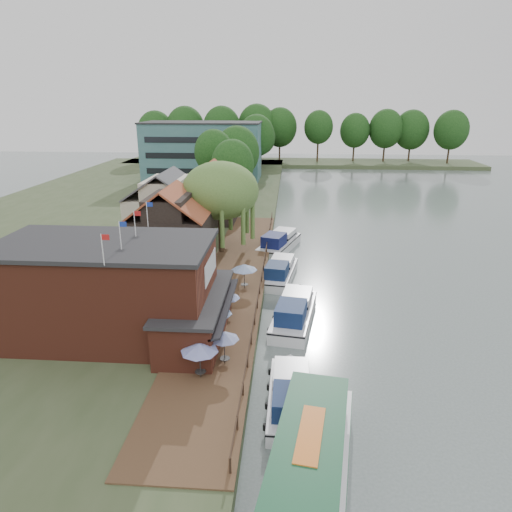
{
  "coord_description": "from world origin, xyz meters",
  "views": [
    {
      "loc": [
        -2.83,
        -30.87,
        17.8
      ],
      "look_at": [
        -6.0,
        12.0,
        3.0
      ],
      "focal_mm": 32.0,
      "sensor_mm": 36.0,
      "label": 1
    }
  ],
  "objects_px": {
    "umbrella_0": "(200,360)",
    "pub": "(134,290)",
    "cottage_c": "(211,192)",
    "willow": "(221,208)",
    "umbrella_4": "(244,276)",
    "cruiser_0": "(290,391)",
    "hotel_block": "(203,151)",
    "umbrella_3": "(227,305)",
    "cruiser_3": "(279,240)",
    "tour_boat": "(307,469)",
    "cottage_a": "(171,227)",
    "swan": "(305,488)",
    "cruiser_1": "(294,309)",
    "cottage_b": "(167,206)",
    "umbrella_2": "(218,322)",
    "cruiser_2": "(280,269)",
    "umbrella_1": "(224,348)"
  },
  "relations": [
    {
      "from": "umbrella_0",
      "to": "pub",
      "type": "bearing_deg",
      "value": 137.82
    },
    {
      "from": "cottage_c",
      "to": "umbrella_0",
      "type": "relative_size",
      "value": 3.54
    },
    {
      "from": "willow",
      "to": "umbrella_0",
      "type": "relative_size",
      "value": 4.34
    },
    {
      "from": "umbrella_4",
      "to": "cruiser_0",
      "type": "xyz_separation_m",
      "value": [
        4.27,
        -15.58,
        -1.23
      ]
    },
    {
      "from": "hotel_block",
      "to": "umbrella_3",
      "type": "bearing_deg",
      "value": -78.02
    },
    {
      "from": "cruiser_3",
      "to": "tour_boat",
      "type": "distance_m",
      "value": 37.25
    },
    {
      "from": "cottage_a",
      "to": "umbrella_0",
      "type": "bearing_deg",
      "value": -71.41
    },
    {
      "from": "umbrella_4",
      "to": "swan",
      "type": "distance_m",
      "value": 22.65
    },
    {
      "from": "pub",
      "to": "cruiser_1",
      "type": "height_order",
      "value": "pub"
    },
    {
      "from": "willow",
      "to": "umbrella_0",
      "type": "xyz_separation_m",
      "value": [
        2.32,
        -25.27,
        -3.93
      ]
    },
    {
      "from": "pub",
      "to": "cottage_b",
      "type": "bearing_deg",
      "value": 99.09
    },
    {
      "from": "umbrella_2",
      "to": "umbrella_4",
      "type": "relative_size",
      "value": 0.99
    },
    {
      "from": "cottage_a",
      "to": "willow",
      "type": "height_order",
      "value": "willow"
    },
    {
      "from": "pub",
      "to": "cottage_c",
      "type": "height_order",
      "value": "cottage_c"
    },
    {
      "from": "cruiser_2",
      "to": "cruiser_1",
      "type": "bearing_deg",
      "value": -73.07
    },
    {
      "from": "cruiser_3",
      "to": "umbrella_0",
      "type": "bearing_deg",
      "value": -80.54
    },
    {
      "from": "umbrella_4",
      "to": "cruiser_3",
      "type": "bearing_deg",
      "value": 79.25
    },
    {
      "from": "umbrella_1",
      "to": "umbrella_2",
      "type": "xyz_separation_m",
      "value": [
        -0.98,
        3.65,
        0.0
      ]
    },
    {
      "from": "umbrella_4",
      "to": "swan",
      "type": "xyz_separation_m",
      "value": [
        5.06,
        -21.98,
        -2.07
      ]
    },
    {
      "from": "hotel_block",
      "to": "umbrella_1",
      "type": "xyz_separation_m",
      "value": [
        15.14,
        -74.63,
        -4.86
      ]
    },
    {
      "from": "cottage_a",
      "to": "hotel_block",
      "type": "bearing_deg",
      "value": 97.13
    },
    {
      "from": "cottage_a",
      "to": "swan",
      "type": "distance_m",
      "value": 31.16
    },
    {
      "from": "willow",
      "to": "tour_boat",
      "type": "bearing_deg",
      "value": -75.01
    },
    {
      "from": "cottage_b",
      "to": "swan",
      "type": "relative_size",
      "value": 21.82
    },
    {
      "from": "tour_boat",
      "to": "umbrella_4",
      "type": "bearing_deg",
      "value": 111.94
    },
    {
      "from": "cruiser_2",
      "to": "cruiser_3",
      "type": "bearing_deg",
      "value": 100.26
    },
    {
      "from": "umbrella_3",
      "to": "swan",
      "type": "xyz_separation_m",
      "value": [
        5.8,
        -15.62,
        -2.07
      ]
    },
    {
      "from": "cottage_a",
      "to": "umbrella_0",
      "type": "relative_size",
      "value": 3.58
    },
    {
      "from": "hotel_block",
      "to": "tour_boat",
      "type": "distance_m",
      "value": 86.52
    },
    {
      "from": "cottage_b",
      "to": "umbrella_3",
      "type": "xyz_separation_m",
      "value": [
        10.46,
        -22.13,
        -2.96
      ]
    },
    {
      "from": "cottage_b",
      "to": "umbrella_3",
      "type": "distance_m",
      "value": 24.66
    },
    {
      "from": "hotel_block",
      "to": "cottage_c",
      "type": "relative_size",
      "value": 2.99
    },
    {
      "from": "umbrella_0",
      "to": "umbrella_2",
      "type": "relative_size",
      "value": 1.01
    },
    {
      "from": "umbrella_4",
      "to": "tour_boat",
      "type": "xyz_separation_m",
      "value": [
        5.11,
        -22.14,
        -0.78
      ]
    },
    {
      "from": "umbrella_0",
      "to": "cruiser_1",
      "type": "height_order",
      "value": "umbrella_0"
    },
    {
      "from": "umbrella_0",
      "to": "cruiser_3",
      "type": "xyz_separation_m",
      "value": [
        4.24,
        29.55,
        -1.03
      ]
    },
    {
      "from": "umbrella_4",
      "to": "cruiser_0",
      "type": "bearing_deg",
      "value": -74.67
    },
    {
      "from": "hotel_block",
      "to": "cottage_b",
      "type": "xyz_separation_m",
      "value": [
        4.0,
        -46.0,
        -1.9
      ]
    },
    {
      "from": "umbrella_4",
      "to": "willow",
      "type": "bearing_deg",
      "value": 108.95
    },
    {
      "from": "umbrella_1",
      "to": "tour_boat",
      "type": "bearing_deg",
      "value": -60.89
    },
    {
      "from": "hotel_block",
      "to": "willow",
      "type": "distance_m",
      "value": 52.29
    },
    {
      "from": "umbrella_2",
      "to": "pub",
      "type": "bearing_deg",
      "value": -179.8
    },
    {
      "from": "cottage_c",
      "to": "cruiser_2",
      "type": "relative_size",
      "value": 0.9
    },
    {
      "from": "umbrella_4",
      "to": "cruiser_2",
      "type": "height_order",
      "value": "umbrella_4"
    },
    {
      "from": "hotel_block",
      "to": "swan",
      "type": "bearing_deg",
      "value": -76.4
    },
    {
      "from": "umbrella_1",
      "to": "cruiser_1",
      "type": "xyz_separation_m",
      "value": [
        4.67,
        8.5,
        -1.06
      ]
    },
    {
      "from": "pub",
      "to": "cruiser_3",
      "type": "distance_m",
      "value": 26.49
    },
    {
      "from": "umbrella_0",
      "to": "cruiser_2",
      "type": "xyz_separation_m",
      "value": [
        4.55,
        19.73,
        -1.15
      ]
    },
    {
      "from": "willow",
      "to": "umbrella_4",
      "type": "height_order",
      "value": "willow"
    },
    {
      "from": "cruiser_0",
      "to": "cruiser_3",
      "type": "relative_size",
      "value": 0.86
    }
  ]
}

